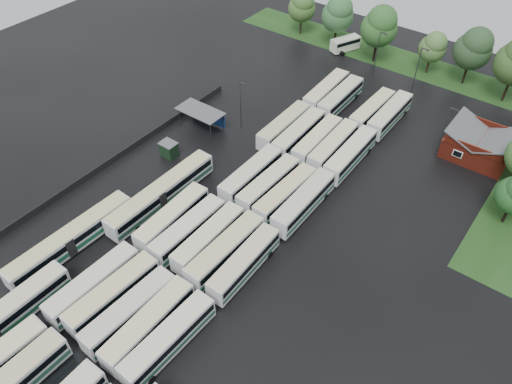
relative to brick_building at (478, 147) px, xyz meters
The scene contains 45 objects.
ground 49.08m from the brick_building, 119.30° to the right, with size 160.00×160.00×0.00m, color black.
brick_building is the anchor object (origin of this frame).
wash_shed 46.14m from the brick_building, 153.27° to the right, with size 8.20×4.20×3.58m.
utility_hut 50.26m from the brick_building, 143.11° to the right, with size 2.70×2.20×2.62m.
grass_strip_north 31.19m from the brick_building, 134.96° to the left, with size 80.00×10.00×0.01m, color #1A3D13.
west_fence 57.83m from the brick_building, 143.04° to the right, with size 0.10×50.00×1.20m, color #2D2D30.
bus_r0c1 73.32m from the brick_building, 110.12° to the right, with size 2.90×12.85×3.57m.
bus_r1c0 62.20m from the brick_building, 117.13° to the right, with size 2.98×12.75×3.53m.
bus_r1c1 60.48m from the brick_building, 114.79° to the right, with size 3.22×12.70×3.51m.
bus_r1c2 59.55m from the brick_building, 111.63° to the right, with size 3.17×12.68×3.50m.
bus_r1c3 58.39m from the brick_building, 108.90° to the right, with size 2.95×12.77×3.54m.
bus_r1c4 57.48m from the brick_building, 105.92° to the right, with size 3.00×12.70×3.52m.
bus_r2c0 50.29m from the brick_building, 124.48° to the right, with size 3.17×12.80×3.54m.
bus_r2c1 48.79m from the brick_building, 121.13° to the right, with size 2.82×12.52×3.47m.
bus_r2c2 46.76m from the brick_building, 118.10° to the right, with size 2.80×12.38×3.44m.
bus_r2c3 45.63m from the brick_building, 114.40° to the right, with size 2.96×13.10×3.64m.
bus_r2c4 44.53m from the brick_building, 110.60° to the right, with size 2.97×12.47×3.45m.
bus_r3c1 37.44m from the brick_building, 132.44° to the right, with size 2.73×12.74×3.55m.
bus_r3c2 35.37m from the brick_building, 128.27° to the right, with size 2.93×12.46×3.45m.
bus_r3c3 33.70m from the brick_building, 123.73° to the right, with size 3.09×12.42×3.43m.
bus_r3c4 31.97m from the brick_building, 119.23° to the right, with size 2.88×13.02×3.62m.
bus_r4c0 31.76m from the brick_building, 153.13° to the right, with size 2.89×12.78×3.55m.
bus_r4c1 29.13m from the brick_building, 149.80° to the right, with size 3.10×12.89×3.57m.
bus_r4c2 26.06m from the brick_building, 146.82° to the right, with size 3.01×12.39×3.43m.
bus_r4c3 23.55m from the brick_building, 143.22° to the right, with size 3.04×12.69×3.51m.
bus_r4c4 21.19m from the brick_building, 137.19° to the right, with size 3.01×13.12×3.64m.
bus_r5c0 28.32m from the brick_building, behind, with size 3.28×13.05×3.61m.
bus_r5c1 25.16m from the brick_building, behind, with size 2.95×12.78×3.54m.
bus_r5c3 18.66m from the brick_building, behind, with size 2.87×12.40×3.44m.
bus_r5c4 15.50m from the brick_building, behind, with size 2.82×12.81×3.56m.
artic_bus_west_b 51.07m from the brick_building, 130.50° to the right, with size 3.02×19.41×3.59m.
artic_bus_west_c 63.83m from the brick_building, 124.86° to the right, with size 3.27×18.84×3.48m.
minibus 40.08m from the brick_building, 151.68° to the left, with size 4.82×6.88×2.83m.
tree_north_0 51.47m from the brick_building, 157.20° to the left, with size 6.07×6.07×10.05m.
tree_north_1 43.18m from the brick_building, 152.78° to the left, with size 6.82×6.82×11.29m.
tree_north_2 33.85m from the brick_building, 146.72° to the left, with size 7.40×7.40×12.26m.
tree_north_3 26.98m from the brick_building, 129.72° to the left, with size 5.42×5.42×8.98m.
tree_north_4 23.75m from the brick_building, 114.88° to the left, with size 7.11×7.11×11.78m.
lamp_post_ne 7.60m from the brick_building, 139.38° to the right, with size 1.49×0.29×9.67m.
lamp_post_nw 39.54m from the brick_building, 154.65° to the right, with size 1.40×0.27×9.07m.
lamp_post_back_w 28.74m from the brick_building, 152.50° to the left, with size 1.43×0.28×9.28m.
lamp_post_back_e 19.88m from the brick_building, 145.71° to the left, with size 1.50×0.29×9.74m.
puddle_0 68.63m from the brick_building, 109.86° to the right, with size 5.85×5.85×0.01m, color black.
puddle_2 51.34m from the brick_building, 132.23° to the right, with size 7.40×7.40×0.01m, color black.
puddle_3 50.95m from the brick_building, 113.17° to the right, with size 4.21×4.21×0.01m, color black.
Camera 1 is at (33.50, -29.95, 51.85)m, focal length 35.00 mm.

